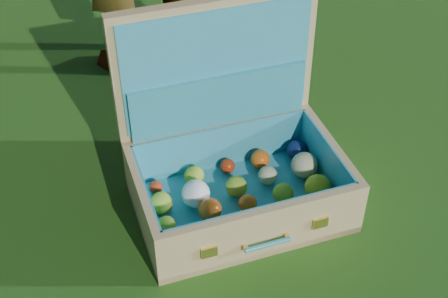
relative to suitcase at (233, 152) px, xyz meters
The scene contains 2 objects.
ground 0.28m from the suitcase, 115.43° to the right, with size 60.00×60.00×0.00m, color #215114.
suitcase is the anchor object (origin of this frame).
Camera 1 is at (-0.74, -0.91, 1.36)m, focal length 50.00 mm.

